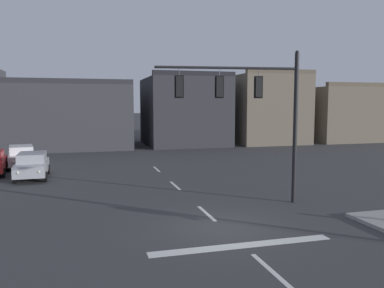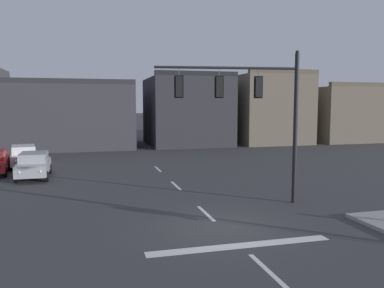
# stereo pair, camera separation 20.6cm
# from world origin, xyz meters

# --- Properties ---
(ground_plane) EXTENTS (400.00, 400.00, 0.00)m
(ground_plane) POSITION_xyz_m (0.00, 0.00, 0.00)
(ground_plane) COLOR #353538
(stop_bar_paint) EXTENTS (6.40, 0.50, 0.01)m
(stop_bar_paint) POSITION_xyz_m (0.00, -2.00, 0.00)
(stop_bar_paint) COLOR silver
(stop_bar_paint) RESTS_ON ground
(lane_centreline) EXTENTS (0.16, 26.40, 0.01)m
(lane_centreline) POSITION_xyz_m (0.00, 2.00, 0.00)
(lane_centreline) COLOR silver
(lane_centreline) RESTS_ON ground
(signal_mast_near_side) EXTENTS (6.64, 1.06, 7.17)m
(signal_mast_near_side) POSITION_xyz_m (2.54, 3.01, 4.81)
(signal_mast_near_side) COLOR black
(signal_mast_near_side) RESTS_ON ground
(car_lot_middle) EXTENTS (2.47, 4.64, 1.61)m
(car_lot_middle) POSITION_xyz_m (-9.56, 17.50, 0.86)
(car_lot_middle) COLOR silver
(car_lot_middle) RESTS_ON ground
(car_lot_farside) EXTENTS (2.00, 4.49, 1.61)m
(car_lot_farside) POSITION_xyz_m (-8.26, 12.68, 0.86)
(car_lot_farside) COLOR #9EA0A5
(car_lot_farside) RESTS_ON ground
(building_row) EXTENTS (53.54, 13.86, 9.24)m
(building_row) POSITION_xyz_m (2.55, 31.64, 3.79)
(building_row) COLOR #38383D
(building_row) RESTS_ON ground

